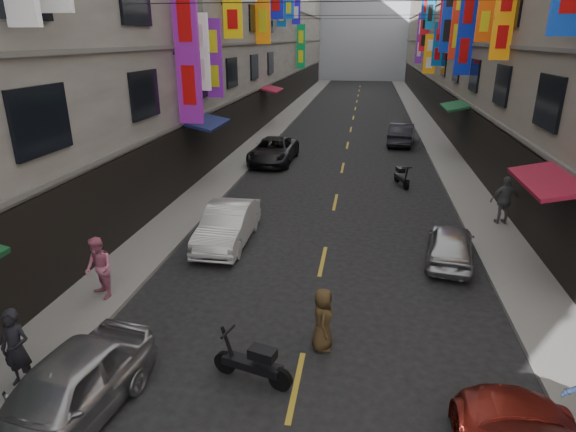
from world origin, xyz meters
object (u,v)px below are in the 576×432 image
(car_left_mid, at_px, (228,225))
(pedestrian_rfar, at_px, (505,200))
(car_right_far, at_px, (402,134))
(scooter_crossing, at_px, (253,363))
(car_right_mid, at_px, (450,244))
(pedestrian_lfar, at_px, (99,268))
(car_left_near, at_px, (64,395))
(scooter_far_right, at_px, (402,177))
(pedestrian_lnear, at_px, (16,348))
(pedestrian_crossing, at_px, (323,319))
(car_left_far, at_px, (274,151))

(car_left_mid, xyz_separation_m, pedestrian_rfar, (9.84, 3.22, 0.35))
(car_left_mid, bearing_deg, car_right_far, 68.49)
(scooter_crossing, bearing_deg, car_left_mid, 35.34)
(car_right_mid, bearing_deg, pedestrian_lfar, 31.87)
(car_left_near, bearing_deg, scooter_far_right, 75.18)
(pedestrian_lnear, height_order, pedestrian_rfar, pedestrian_rfar)
(car_right_far, bearing_deg, scooter_far_right, 93.85)
(car_left_mid, bearing_deg, pedestrian_crossing, -55.80)
(scooter_crossing, relative_size, pedestrian_lfar, 1.02)
(scooter_far_right, relative_size, pedestrian_rfar, 0.96)
(scooter_crossing, bearing_deg, car_left_near, 134.73)
(car_left_near, bearing_deg, car_right_mid, 54.12)
(pedestrian_crossing, bearing_deg, scooter_far_right, -15.66)
(car_left_far, relative_size, car_right_mid, 1.42)
(car_left_near, distance_m, car_left_far, 20.33)
(scooter_far_right, height_order, car_right_far, car_right_far)
(car_left_near, xyz_separation_m, car_right_far, (7.53, 26.55, 0.03))
(car_left_near, distance_m, pedestrian_lfar, 4.64)
(scooter_crossing, bearing_deg, pedestrian_lnear, 117.37)
(car_left_near, xyz_separation_m, pedestrian_lfar, (-1.70, 4.30, 0.28))
(car_left_far, height_order, car_right_mid, car_left_far)
(pedestrian_lnear, relative_size, pedestrian_lfar, 0.99)
(car_left_near, relative_size, pedestrian_lnear, 2.41)
(scooter_crossing, xyz_separation_m, pedestrian_lnear, (-4.59, -0.97, 0.53))
(car_left_near, xyz_separation_m, car_right_mid, (8.00, 8.37, -0.10))
(car_left_mid, height_order, car_right_mid, car_left_mid)
(car_left_mid, height_order, car_left_far, car_left_far)
(scooter_far_right, relative_size, car_right_mid, 0.50)
(car_right_mid, xyz_separation_m, pedestrian_lnear, (-9.48, -7.60, 0.38))
(car_left_near, distance_m, car_left_mid, 8.67)
(car_right_far, relative_size, pedestrian_lfar, 2.55)
(pedestrian_rfar, bearing_deg, scooter_crossing, 44.78)
(scooter_crossing, height_order, car_right_mid, car_right_mid)
(car_right_mid, relative_size, pedestrian_lnear, 2.05)
(car_right_mid, distance_m, pedestrian_rfar, 4.29)
(pedestrian_rfar, distance_m, pedestrian_crossing, 10.63)
(car_right_far, bearing_deg, scooter_crossing, 86.95)
(scooter_far_right, bearing_deg, pedestrian_rfar, 109.32)
(pedestrian_lnear, relative_size, pedestrian_rfar, 0.93)
(scooter_crossing, distance_m, pedestrian_crossing, 1.92)
(car_right_mid, relative_size, pedestrian_rfar, 1.90)
(scooter_far_right, bearing_deg, pedestrian_lnear, 45.97)
(car_left_near, relative_size, pedestrian_rfar, 2.23)
(car_right_mid, bearing_deg, car_left_near, 55.43)
(pedestrian_lnear, distance_m, pedestrian_crossing, 6.34)
(scooter_far_right, xyz_separation_m, car_left_mid, (-6.38, -8.08, 0.25))
(pedestrian_rfar, height_order, pedestrian_crossing, pedestrian_rfar)
(scooter_far_right, relative_size, car_left_far, 0.35)
(car_left_far, bearing_deg, pedestrian_lnear, -92.90)
(car_right_far, bearing_deg, car_left_far, 46.59)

